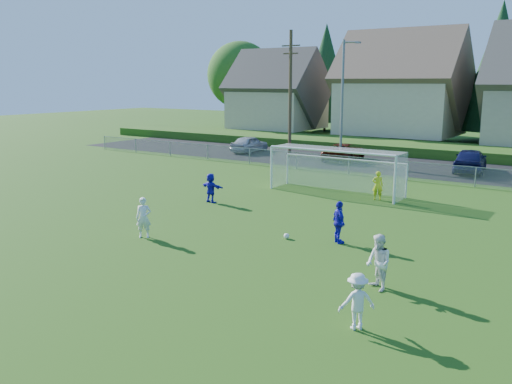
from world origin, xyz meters
TOP-DOWN VIEW (x-y plane):
  - ground at (0.00, 0.00)m, footprint 160.00×160.00m
  - asphalt_lot at (0.00, 27.50)m, footprint 60.00×60.00m
  - grass_embankment at (0.00, 35.00)m, footprint 70.00×6.00m
  - soccer_ball at (2.29, 6.74)m, footprint 0.22×0.22m
  - player_white_a at (-2.48, 3.76)m, footprint 0.70×0.66m
  - player_white_b at (7.25, 3.70)m, footprint 1.04×1.01m
  - player_white_c at (7.78, 0.94)m, footprint 1.05×1.04m
  - player_blue_a at (4.23, 7.36)m, footprint 0.98×0.94m
  - player_blue_b at (-4.27, 10.21)m, footprint 1.43×0.60m
  - goalkeeper at (2.57, 15.50)m, footprint 0.65×0.54m
  - car_a at (-13.94, 27.67)m, footprint 1.90×4.28m
  - car_c at (-4.93, 27.59)m, footprint 2.73×5.08m
  - car_e at (4.49, 27.33)m, footprint 2.58×5.03m
  - soccer_goal at (0.00, 16.05)m, footprint 7.42×1.90m
  - chainlink_fence at (0.00, 22.00)m, footprint 52.06×0.06m
  - streetlight at (-4.45, 26.00)m, footprint 1.38×0.18m
  - utility_pole at (-9.50, 27.00)m, footprint 1.60×0.26m
  - houses_row at (1.97, 42.46)m, footprint 53.90×11.45m
  - tree_row at (1.04, 48.74)m, footprint 65.98×12.36m

SIDE VIEW (x-z plane):
  - ground at x=0.00m, z-range 0.00..0.00m
  - asphalt_lot at x=0.00m, z-range 0.01..0.01m
  - soccer_ball at x=2.29m, z-range 0.00..0.22m
  - grass_embankment at x=0.00m, z-range 0.00..0.80m
  - chainlink_fence at x=0.00m, z-range 0.03..1.23m
  - car_c at x=-4.93m, z-range 0.00..1.35m
  - car_a at x=-13.94m, z-range 0.00..1.43m
  - player_white_c at x=7.78m, z-range 0.00..1.46m
  - player_blue_b at x=-4.27m, z-range 0.00..1.50m
  - goalkeeper at x=2.57m, z-range 0.00..1.52m
  - player_white_a at x=-2.48m, z-range 0.00..1.61m
  - player_blue_a at x=4.23m, z-range 0.00..1.64m
  - car_e at x=4.49m, z-range 0.00..1.64m
  - player_white_b at x=7.25m, z-range 0.00..1.68m
  - soccer_goal at x=0.00m, z-range 0.38..2.88m
  - streetlight at x=-4.45m, z-range 0.34..9.34m
  - utility_pole at x=-9.50m, z-range 0.15..10.15m
  - tree_row at x=1.04m, z-range 0.01..13.81m
  - houses_row at x=1.97m, z-range 0.69..13.97m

